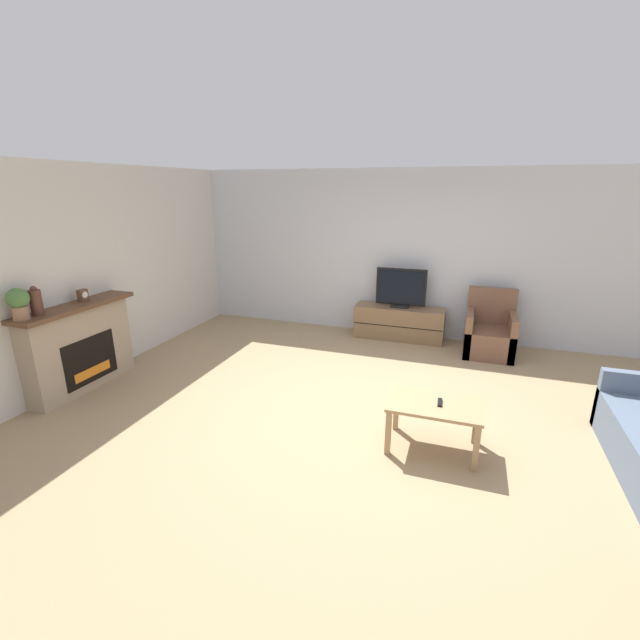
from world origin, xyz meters
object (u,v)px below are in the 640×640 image
(tv, at_px, (401,289))
(armchair, at_px, (489,334))
(fireplace, at_px, (80,346))
(potted_plant, at_px, (18,302))
(coffee_table, at_px, (435,410))
(remote, at_px, (440,402))
(mantel_vase_left, at_px, (36,302))
(mantel_clock, at_px, (83,295))
(tv_stand, at_px, (399,323))

(tv, relative_size, armchair, 0.84)
(fireplace, distance_m, potted_plant, 0.96)
(tv, distance_m, coffee_table, 3.18)
(tv, relative_size, coffee_table, 0.94)
(remote, bearing_deg, tv, 103.17)
(mantel_vase_left, xyz_separation_m, remote, (4.25, 0.52, -0.74))
(mantel_clock, relative_size, tv_stand, 0.10)
(coffee_table, bearing_deg, mantel_vase_left, -173.03)
(fireplace, height_order, remote, fireplace)
(remote, bearing_deg, mantel_vase_left, -175.53)
(fireplace, bearing_deg, mantel_vase_left, -87.87)
(mantel_vase_left, height_order, potted_plant, potted_plant)
(coffee_table, bearing_deg, fireplace, -179.10)
(fireplace, relative_size, coffee_table, 1.75)
(tv, height_order, coffee_table, tv)
(potted_plant, xyz_separation_m, coffee_table, (4.21, 0.70, -0.86))
(mantel_clock, bearing_deg, potted_plant, -90.06)
(mantel_vase_left, xyz_separation_m, armchair, (4.78, 3.34, -0.92))
(fireplace, distance_m, armchair, 5.60)
(remote, bearing_deg, coffee_table, -167.71)
(mantel_vase_left, distance_m, coffee_table, 4.32)
(potted_plant, height_order, tv, potted_plant)
(potted_plant, bearing_deg, remote, 9.51)
(mantel_clock, distance_m, potted_plant, 0.79)
(tv_stand, height_order, remote, tv_stand)
(mantel_clock, bearing_deg, fireplace, -96.65)
(mantel_vase_left, relative_size, potted_plant, 0.95)
(tv_stand, bearing_deg, armchair, -9.02)
(tv, bearing_deg, mantel_vase_left, -133.67)
(tv_stand, distance_m, coffee_table, 3.15)
(remote, bearing_deg, tv_stand, 103.16)
(mantel_clock, height_order, coffee_table, mantel_clock)
(armchair, bearing_deg, fireplace, -148.93)
(mantel_vase_left, relative_size, tv_stand, 0.22)
(tv_stand, height_order, tv, tv)
(mantel_vase_left, bearing_deg, armchair, 34.92)
(fireplace, relative_size, tv, 1.86)
(tv_stand, bearing_deg, fireplace, -137.64)
(mantel_clock, relative_size, tv, 0.19)
(mantel_clock, xyz_separation_m, remote, (4.24, -0.07, -0.66))
(mantel_vase_left, xyz_separation_m, tv, (3.39, 3.55, -0.39))
(mantel_vase_left, height_order, coffee_table, mantel_vase_left)
(coffee_table, bearing_deg, mantel_clock, 178.87)
(mantel_vase_left, xyz_separation_m, potted_plant, (0.00, -0.19, 0.04))
(potted_plant, distance_m, coffee_table, 4.35)
(mantel_vase_left, height_order, mantel_clock, mantel_vase_left)
(armchair, bearing_deg, mantel_vase_left, -145.08)
(coffee_table, bearing_deg, potted_plant, -170.54)
(fireplace, distance_m, mantel_vase_left, 0.81)
(fireplace, bearing_deg, remote, 1.04)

